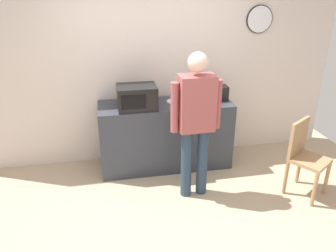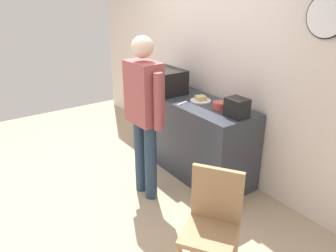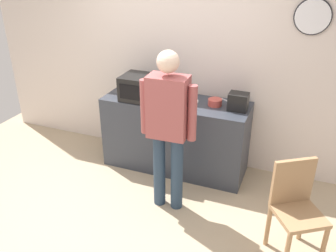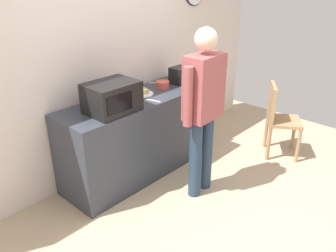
# 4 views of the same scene
# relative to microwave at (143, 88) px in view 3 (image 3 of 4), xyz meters

# --- Properties ---
(ground_plane) EXTENTS (6.00, 6.00, 0.00)m
(ground_plane) POSITION_rel_microwave_xyz_m (0.26, -1.11, -1.08)
(ground_plane) COLOR tan
(back_wall) EXTENTS (5.40, 0.13, 2.60)m
(back_wall) POSITION_rel_microwave_xyz_m (0.27, 0.49, 0.22)
(back_wall) COLOR silver
(back_wall) RESTS_ON ground_plane
(kitchen_counter) EXTENTS (1.80, 0.62, 0.93)m
(kitchen_counter) POSITION_rel_microwave_xyz_m (0.39, 0.11, -0.62)
(kitchen_counter) COLOR #333842
(kitchen_counter) RESTS_ON ground_plane
(microwave) EXTENTS (0.50, 0.39, 0.30)m
(microwave) POSITION_rel_microwave_xyz_m (0.00, 0.00, 0.00)
(microwave) COLOR black
(microwave) RESTS_ON kitchen_counter
(sandwich_plate) EXTENTS (0.25, 0.25, 0.07)m
(sandwich_plate) POSITION_rel_microwave_xyz_m (0.54, 0.14, -0.13)
(sandwich_plate) COLOR white
(sandwich_plate) RESTS_ON kitchen_counter
(salad_bowl) EXTENTS (0.17, 0.17, 0.08)m
(salad_bowl) POSITION_rel_microwave_xyz_m (0.87, 0.14, -0.11)
(salad_bowl) COLOR #C64C42
(salad_bowl) RESTS_ON kitchen_counter
(toaster) EXTENTS (0.22, 0.18, 0.20)m
(toaster) POSITION_rel_microwave_xyz_m (1.15, 0.11, -0.05)
(toaster) COLOR black
(toaster) RESTS_ON kitchen_counter
(fork_utensil) EXTENTS (0.06, 0.17, 0.01)m
(fork_utensil) POSITION_rel_microwave_xyz_m (0.48, -0.09, -0.15)
(fork_utensil) COLOR silver
(fork_utensil) RESTS_ON kitchen_counter
(spoon_utensil) EXTENTS (0.16, 0.10, 0.01)m
(spoon_utensil) POSITION_rel_microwave_xyz_m (0.95, 0.34, -0.15)
(spoon_utensil) COLOR silver
(spoon_utensil) RESTS_ON kitchen_counter
(person_standing) EXTENTS (0.59, 0.25, 1.76)m
(person_standing) POSITION_rel_microwave_xyz_m (0.60, -0.67, -0.05)
(person_standing) COLOR #253950
(person_standing) RESTS_ON ground_plane
(wooden_chair) EXTENTS (0.55, 0.55, 0.94)m
(wooden_chair) POSITION_rel_microwave_xyz_m (1.91, -0.88, -0.56)
(wooden_chair) COLOR #A87F56
(wooden_chair) RESTS_ON ground_plane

